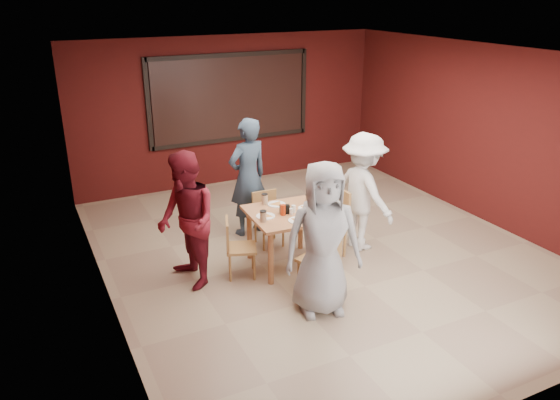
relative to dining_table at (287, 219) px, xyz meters
name	(u,v)px	position (x,y,z in m)	size (l,w,h in m)	color
floor	(321,251)	(0.64, 0.15, -0.69)	(7.00, 7.00, 0.00)	tan
window_blinds	(231,98)	(0.64, 3.60, 0.96)	(3.00, 0.02, 1.50)	black
dining_table	(287,219)	(0.00, 0.00, 0.00)	(1.04, 1.04, 0.94)	tan
chair_front	(323,257)	(0.07, -0.85, -0.19)	(0.54, 0.54, 0.87)	#AD7143
chair_back	(267,215)	(0.06, 0.76, -0.24)	(0.39, 0.39, 0.80)	#AD7143
chair_left	(236,244)	(-0.73, 0.03, -0.23)	(0.50, 0.50, 0.80)	#AD7143
chair_right	(332,218)	(0.74, 0.04, -0.14)	(0.48, 0.48, 0.97)	#AD7143
diner_front	(323,239)	(-0.14, -1.18, 0.23)	(0.90, 0.59, 1.84)	#969696
diner_back	(248,177)	(-0.04, 1.22, 0.23)	(0.67, 0.44, 1.83)	#33465A
diner_left	(187,221)	(-1.35, 0.10, 0.20)	(0.86, 0.67, 1.77)	maroon
diner_right	(363,192)	(1.24, 0.03, 0.18)	(1.11, 0.64, 1.73)	white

